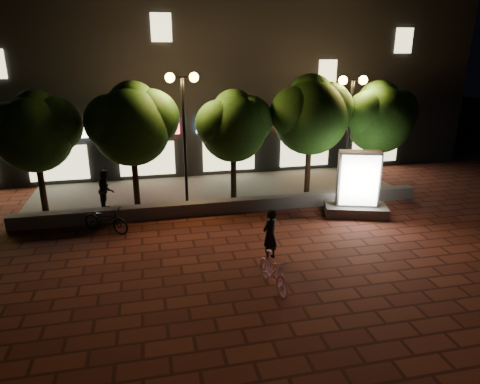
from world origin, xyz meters
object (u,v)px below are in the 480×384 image
object	(u,v)px
tree_mid	(234,124)
tree_right	(311,113)
street_lamp_left	(183,106)
tree_far_right	(380,115)
pedestrian	(106,189)
ad_kiosk	(357,190)
street_lamp_right	(351,104)
tree_left	(132,122)
scooter_parked	(106,220)
tree_far_left	(35,129)
rider	(270,235)
scooter_pink	(273,272)

from	to	relation	value
tree_mid	tree_right	world-z (taller)	tree_right
tree_right	street_lamp_left	xyz separation A→B (m)	(-5.36, -0.26, 0.46)
tree_mid	tree_right	distance (m)	3.32
tree_far_right	pedestrian	bearing A→B (deg)	-178.60
tree_mid	ad_kiosk	bearing A→B (deg)	-33.83
street_lamp_right	tree_left	bearing A→B (deg)	178.32
tree_mid	street_lamp_left	xyz separation A→B (m)	(-2.05, -0.26, 0.81)
tree_left	scooter_parked	size ratio (longest dim) A/B	2.74
tree_far_left	tree_right	xyz separation A→B (m)	(10.80, 0.00, 0.27)
tree_right	tree_far_right	bearing A→B (deg)	-0.00
tree_far_right	scooter_parked	size ratio (longest dim) A/B	2.66
tree_mid	tree_far_right	xyz separation A→B (m)	(6.50, 0.00, 0.15)
tree_far_right	street_lamp_left	xyz separation A→B (m)	(-8.55, -0.26, 0.66)
street_lamp_right	pedestrian	world-z (taller)	street_lamp_right
street_lamp_left	rider	distance (m)	6.56
tree_right	scooter_pink	world-z (taller)	tree_right
street_lamp_left	ad_kiosk	distance (m)	7.39
tree_left	ad_kiosk	size ratio (longest dim) A/B	1.91
tree_mid	rider	distance (m)	6.13
tree_right	rider	xyz separation A→B (m)	(-3.39, -5.63, -2.76)
tree_far_left	tree_left	bearing A→B (deg)	0.00
rider	scooter_parked	size ratio (longest dim) A/B	0.91
tree_mid	street_lamp_left	world-z (taller)	street_lamp_left
tree_far_right	street_lamp_right	distance (m)	1.66
tree_far_left	ad_kiosk	bearing A→B (deg)	-13.53
street_lamp_left	scooter_parked	xyz separation A→B (m)	(-3.03, -2.20, -3.56)
ad_kiosk	tree_left	bearing A→B (deg)	161.05
scooter_pink	rider	bearing A→B (deg)	67.13
tree_mid	scooter_parked	bearing A→B (deg)	-154.12
tree_left	rider	bearing A→B (deg)	-55.23
tree_right	tree_far_right	distance (m)	3.20
tree_far_left	pedestrian	size ratio (longest dim) A/B	2.89
tree_right	scooter_parked	world-z (taller)	tree_right
tree_right	ad_kiosk	xyz separation A→B (m)	(0.89, -2.81, -2.55)
tree_right	scooter_pink	bearing A→B (deg)	-117.41
tree_right	scooter_parked	distance (m)	9.27
ad_kiosk	rider	world-z (taller)	ad_kiosk
street_lamp_right	tree_right	bearing A→B (deg)	170.90
ad_kiosk	pedestrian	size ratio (longest dim) A/B	1.60
tree_mid	street_lamp_right	size ratio (longest dim) A/B	0.90
tree_right	scooter_pink	size ratio (longest dim) A/B	3.07
tree_mid	scooter_pink	distance (m)	7.77
street_lamp_right	scooter_pink	size ratio (longest dim) A/B	3.02
ad_kiosk	pedestrian	world-z (taller)	ad_kiosk
street_lamp_left	scooter_pink	xyz separation A→B (m)	(1.59, -7.00, -3.53)
rider	scooter_parked	bearing A→B (deg)	-69.18
rider	tree_mid	bearing A→B (deg)	-127.64
tree_far_left	pedestrian	xyz separation A→B (m)	(2.30, -0.29, -2.41)
street_lamp_left	street_lamp_right	bearing A→B (deg)	0.00
scooter_parked	pedestrian	size ratio (longest dim) A/B	1.12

